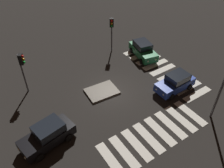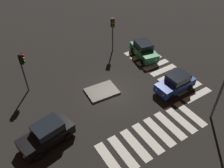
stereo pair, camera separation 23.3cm
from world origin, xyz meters
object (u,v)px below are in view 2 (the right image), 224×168
at_px(traffic_island, 102,91).
at_px(car_green, 144,50).
at_px(traffic_light_north, 113,27).
at_px(car_blue, 176,83).
at_px(traffic_light_west, 22,63).
at_px(car_black, 47,134).

xyz_separation_m(traffic_island, car_green, (7.04, 2.65, 0.75)).
distance_m(car_green, traffic_light_north, 4.28).
relative_size(traffic_island, car_green, 0.72).
relative_size(car_green, traffic_light_north, 1.03).
relative_size(traffic_island, car_blue, 0.76).
relative_size(car_blue, traffic_light_west, 0.97).
bearing_deg(car_black, traffic_light_north, -153.76).
relative_size(traffic_island, traffic_light_north, 0.74).
distance_m(car_green, traffic_light_west, 12.82).
distance_m(car_blue, car_black, 12.15).
height_order(car_blue, traffic_light_west, traffic_light_west).
xyz_separation_m(car_blue, traffic_light_west, (-11.42, 7.34, 2.23)).
bearing_deg(traffic_island, car_green, 20.65).
bearing_deg(traffic_light_west, car_blue, 2.33).
height_order(car_green, traffic_light_west, traffic_light_west).
height_order(car_blue, car_green, car_green).
height_order(car_green, car_black, car_black).
height_order(car_blue, car_black, car_black).
distance_m(traffic_island, car_green, 7.56).
xyz_separation_m(traffic_island, car_blue, (5.88, -3.46, 0.74)).
distance_m(car_blue, traffic_light_west, 13.75).
distance_m(car_blue, car_green, 6.22).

